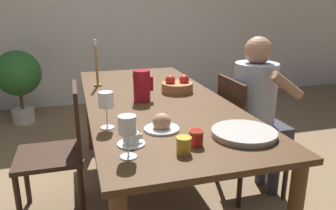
# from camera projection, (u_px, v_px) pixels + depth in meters

# --- Properties ---
(ground_plane) EXTENTS (20.00, 20.00, 0.00)m
(ground_plane) POSITION_uv_depth(u_px,v_px,m) (156.00, 196.00, 2.46)
(ground_plane) COLOR #7F6647
(wall_back) EXTENTS (10.00, 0.06, 2.60)m
(wall_back) POSITION_uv_depth(u_px,v_px,m) (108.00, 11.00, 4.52)
(wall_back) COLOR silver
(wall_back) RESTS_ON ground_plane
(dining_table) EXTENTS (0.92, 2.17, 0.77)m
(dining_table) POSITION_uv_depth(u_px,v_px,m) (155.00, 111.00, 2.26)
(dining_table) COLOR #472D19
(dining_table) RESTS_ON ground_plane
(chair_person_side) EXTENTS (0.42, 0.42, 0.89)m
(chair_person_side) POSITION_uv_depth(u_px,v_px,m) (244.00, 133.00, 2.40)
(chair_person_side) COLOR #331E14
(chair_person_side) RESTS_ON ground_plane
(chair_opposite) EXTENTS (0.42, 0.42, 0.89)m
(chair_opposite) POSITION_uv_depth(u_px,v_px,m) (60.00, 149.00, 2.15)
(chair_opposite) COLOR #331E14
(chair_opposite) RESTS_ON ground_plane
(person_seated) EXTENTS (0.39, 0.41, 1.18)m
(person_seated) POSITION_uv_depth(u_px,v_px,m) (258.00, 104.00, 2.34)
(person_seated) COLOR #33333D
(person_seated) RESTS_ON ground_plane
(red_pitcher) EXTENTS (0.14, 0.11, 0.21)m
(red_pitcher) POSITION_uv_depth(u_px,v_px,m) (142.00, 86.00, 2.15)
(red_pitcher) COLOR #A31423
(red_pitcher) RESTS_ON dining_table
(wine_glass_water) EXTENTS (0.08, 0.08, 0.19)m
(wine_glass_water) POSITION_uv_depth(u_px,v_px,m) (106.00, 101.00, 1.66)
(wine_glass_water) COLOR white
(wine_glass_water) RESTS_ON dining_table
(wine_glass_juice) EXTENTS (0.08, 0.08, 0.18)m
(wine_glass_juice) POSITION_uv_depth(u_px,v_px,m) (127.00, 127.00, 1.34)
(wine_glass_juice) COLOR white
(wine_glass_juice) RESTS_ON dining_table
(teacup_near_person) EXTENTS (0.13, 0.13, 0.06)m
(teacup_near_person) POSITION_uv_depth(u_px,v_px,m) (131.00, 140.00, 1.50)
(teacup_near_person) COLOR silver
(teacup_near_person) RESTS_ON dining_table
(serving_tray) EXTENTS (0.32, 0.32, 0.03)m
(serving_tray) POSITION_uv_depth(u_px,v_px,m) (244.00, 133.00, 1.59)
(serving_tray) COLOR #B7B2A8
(serving_tray) RESTS_ON dining_table
(bread_plate) EXTENTS (0.18, 0.18, 0.09)m
(bread_plate) POSITION_uv_depth(u_px,v_px,m) (162.00, 124.00, 1.67)
(bread_plate) COLOR silver
(bread_plate) RESTS_ON dining_table
(jam_jar_amber) EXTENTS (0.07, 0.07, 0.07)m
(jam_jar_amber) POSITION_uv_depth(u_px,v_px,m) (184.00, 144.00, 1.40)
(jam_jar_amber) COLOR gold
(jam_jar_amber) RESTS_ON dining_table
(jam_jar_red) EXTENTS (0.07, 0.07, 0.07)m
(jam_jar_red) POSITION_uv_depth(u_px,v_px,m) (196.00, 137.00, 1.48)
(jam_jar_red) COLOR #A81E1E
(jam_jar_red) RESTS_ON dining_table
(fruit_bowl) EXTENTS (0.23, 0.23, 0.13)m
(fruit_bowl) POSITION_uv_depth(u_px,v_px,m) (177.00, 86.00, 2.39)
(fruit_bowl) COLOR #9E6B3D
(fruit_bowl) RESTS_ON dining_table
(candlestick_tall) EXTENTS (0.06, 0.06, 0.36)m
(candlestick_tall) POSITION_uv_depth(u_px,v_px,m) (97.00, 68.00, 2.54)
(candlestick_tall) COLOR olive
(candlestick_tall) RESTS_ON dining_table
(potted_plant) EXTENTS (0.53, 0.53, 0.88)m
(potted_plant) POSITION_uv_depth(u_px,v_px,m) (18.00, 76.00, 3.84)
(potted_plant) COLOR beige
(potted_plant) RESTS_ON ground_plane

